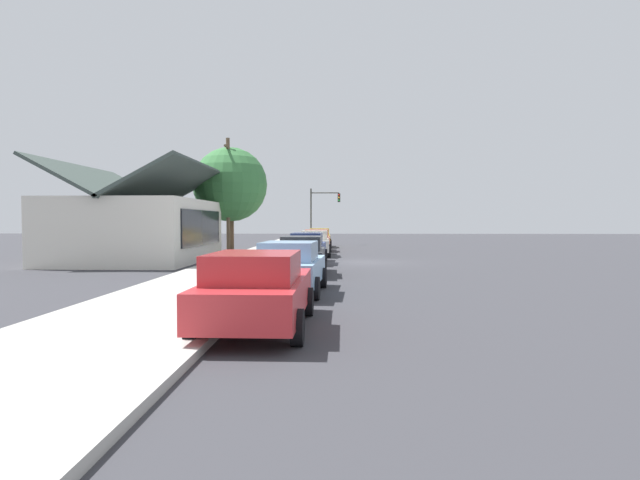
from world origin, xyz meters
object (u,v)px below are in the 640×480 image
object	(u,v)px
car_skyblue	(291,267)
car_navy	(308,248)
traffic_light_main	(322,207)
utility_pole_wooden	(228,194)
car_ivory	(315,243)
car_cherry	(257,290)
car_charcoal	(302,255)
car_mustard	(319,237)
car_coral	(317,240)
shade_tree	(230,185)
fire_hydrant_red	(289,249)

from	to	relation	value
car_skyblue	car_navy	xyz separation A→B (m)	(11.17, 0.10, 0.00)
traffic_light_main	utility_pole_wooden	xyz separation A→B (m)	(-14.88, 5.66, 0.44)
car_navy	car_ivory	world-z (taller)	same
car_cherry	traffic_light_main	bearing A→B (deg)	0.23
car_charcoal	car_mustard	distance (m)	21.87
car_navy	car_coral	size ratio (longest dim) A/B	1.01
car_skyblue	traffic_light_main	distance (m)	32.21
car_navy	traffic_light_main	world-z (taller)	traffic_light_main
shade_tree	fire_hydrant_red	distance (m)	6.12
car_cherry	utility_pole_wooden	distance (m)	23.22
car_mustard	shade_tree	bearing A→B (deg)	147.48
shade_tree	fire_hydrant_red	bearing A→B (deg)	-117.14
car_skyblue	fire_hydrant_red	xyz separation A→B (m)	(16.09, 1.53, -0.32)
car_coral	fire_hydrant_red	size ratio (longest dim) A/B	6.44
car_skyblue	fire_hydrant_red	distance (m)	16.17
car_skyblue	car_coral	xyz separation A→B (m)	(21.79, 0.02, 0.00)
car_mustard	utility_pole_wooden	xyz separation A→B (m)	(-10.12, 5.54, 3.11)
car_ivory	car_cherry	bearing A→B (deg)	177.94
car_mustard	utility_pole_wooden	bearing A→B (deg)	150.14
car_cherry	car_skyblue	xyz separation A→B (m)	(5.17, -0.23, -0.00)
traffic_light_main	utility_pole_wooden	world-z (taller)	utility_pole_wooden
car_charcoal	car_coral	distance (m)	16.31
shade_tree	fire_hydrant_red	xyz separation A→B (m)	(-2.08, -4.05, -4.09)
car_charcoal	car_navy	xyz separation A→B (m)	(5.69, 0.09, 0.00)
car_charcoal	car_coral	size ratio (longest dim) A/B	0.97
car_skyblue	car_ivory	distance (m)	16.68
car_cherry	car_charcoal	distance (m)	10.65
car_mustard	traffic_light_main	size ratio (longest dim) A/B	0.94
utility_pole_wooden	traffic_light_main	bearing A→B (deg)	-20.82
car_cherry	car_navy	size ratio (longest dim) A/B	1.01
car_ivory	traffic_light_main	size ratio (longest dim) A/B	0.94
car_cherry	car_skyblue	size ratio (longest dim) A/B	1.05
car_cherry	car_mustard	world-z (taller)	same
car_coral	utility_pole_wooden	distance (m)	7.80
car_cherry	shade_tree	distance (m)	24.24
car_charcoal	fire_hydrant_red	size ratio (longest dim) A/B	6.23
car_ivory	car_navy	bearing A→B (deg)	177.09
car_ivory	car_coral	world-z (taller)	same
car_ivory	car_coral	xyz separation A→B (m)	(5.10, 0.07, -0.00)
car_coral	fire_hydrant_red	distance (m)	5.90
car_cherry	shade_tree	bearing A→B (deg)	13.70
car_skyblue	fire_hydrant_red	world-z (taller)	car_skyblue
car_charcoal	utility_pole_wooden	size ratio (longest dim) A/B	0.59
car_charcoal	car_coral	world-z (taller)	same
car_skyblue	car_mustard	size ratio (longest dim) A/B	0.91
car_ivory	traffic_light_main	distance (m)	15.65
car_charcoal	car_mustard	bearing A→B (deg)	-0.33
car_skyblue	shade_tree	distance (m)	19.38
utility_pole_wooden	car_charcoal	bearing A→B (deg)	-154.83
car_skyblue	car_mustard	world-z (taller)	same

